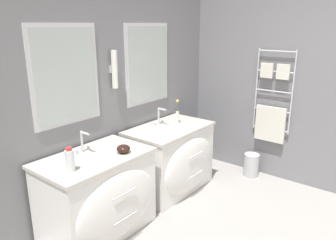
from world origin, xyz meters
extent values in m
cube|color=slate|center=(0.00, 2.26, 1.30)|extent=(5.30, 0.06, 2.60)
cube|color=silver|center=(-0.36, 2.22, 1.48)|extent=(0.71, 0.01, 0.91)
cube|color=#B2BCBA|center=(-0.36, 2.21, 1.48)|extent=(0.64, 0.01, 0.84)
cube|color=silver|center=(0.75, 2.22, 1.48)|extent=(0.71, 0.01, 0.91)
cube|color=#B2BCBA|center=(0.75, 2.21, 1.48)|extent=(0.64, 0.01, 0.84)
cylinder|color=white|center=(0.20, 2.18, 1.48)|extent=(0.06, 0.06, 0.39)
cube|color=silver|center=(0.20, 2.22, 1.48)|extent=(0.05, 0.02, 0.08)
cube|color=slate|center=(1.88, 1.00, 1.30)|extent=(0.06, 4.35, 2.60)
cylinder|color=silver|center=(1.82, 0.88, 1.13)|extent=(0.02, 0.02, 1.03)
cylinder|color=silver|center=(1.82, 1.33, 1.13)|extent=(0.02, 0.02, 1.03)
cylinder|color=silver|center=(1.82, 1.10, 1.62)|extent=(0.02, 0.45, 0.02)
cylinder|color=silver|center=(1.82, 1.10, 1.37)|extent=(0.02, 0.45, 0.02)
cylinder|color=silver|center=(1.82, 1.10, 1.13)|extent=(0.02, 0.45, 0.02)
cylinder|color=silver|center=(1.82, 1.10, 0.89)|extent=(0.02, 0.45, 0.02)
cylinder|color=silver|center=(1.82, 1.10, 0.65)|extent=(0.02, 0.45, 0.02)
cube|color=silver|center=(1.80, 1.10, 0.71)|extent=(0.04, 0.38, 0.45)
cube|color=silver|center=(1.80, 1.00, 1.38)|extent=(0.04, 0.15, 0.18)
cube|color=silver|center=(1.80, 1.20, 1.38)|extent=(0.04, 0.15, 0.18)
cube|color=white|center=(-0.36, 1.90, 0.38)|extent=(1.00, 0.60, 0.75)
ellipsoid|color=white|center=(-0.36, 1.60, 0.38)|extent=(0.92, 0.13, 0.63)
cube|color=beige|center=(-0.36, 1.90, 0.77)|extent=(1.03, 0.62, 0.03)
ellipsoid|color=white|center=(-0.36, 1.87, 0.74)|extent=(0.44, 0.38, 0.08)
cylinder|color=silver|center=(-0.36, 1.52, 0.53)|extent=(0.28, 0.01, 0.01)
cylinder|color=silver|center=(-0.36, 1.52, 0.29)|extent=(0.28, 0.01, 0.01)
cube|color=white|center=(0.75, 1.90, 0.38)|extent=(1.00, 0.60, 0.75)
ellipsoid|color=white|center=(0.75, 1.60, 0.38)|extent=(0.92, 0.13, 0.63)
cube|color=beige|center=(0.75, 1.90, 0.77)|extent=(1.03, 0.62, 0.03)
ellipsoid|color=white|center=(0.75, 1.87, 0.74)|extent=(0.44, 0.38, 0.08)
cylinder|color=silver|center=(0.75, 1.52, 0.53)|extent=(0.28, 0.01, 0.01)
cylinder|color=silver|center=(0.75, 1.52, 0.29)|extent=(0.28, 0.01, 0.01)
cylinder|color=silver|center=(-0.36, 2.06, 0.88)|extent=(0.02, 0.02, 0.20)
cylinder|color=silver|center=(-0.36, 2.00, 0.97)|extent=(0.02, 0.11, 0.02)
cylinder|color=silver|center=(-0.43, 2.06, 0.80)|extent=(0.03, 0.03, 0.04)
cylinder|color=silver|center=(-0.29, 2.06, 0.80)|extent=(0.03, 0.03, 0.04)
cylinder|color=silver|center=(0.75, 2.06, 0.88)|extent=(0.02, 0.02, 0.20)
cylinder|color=silver|center=(0.75, 2.00, 0.97)|extent=(0.02, 0.11, 0.02)
cylinder|color=silver|center=(0.68, 2.06, 0.80)|extent=(0.03, 0.03, 0.04)
cylinder|color=silver|center=(0.82, 2.06, 0.80)|extent=(0.03, 0.03, 0.04)
cylinder|color=silver|center=(-0.68, 1.79, 0.87)|extent=(0.07, 0.07, 0.18)
cylinder|color=red|center=(-0.68, 1.79, 0.98)|extent=(0.05, 0.05, 0.02)
ellipsoid|color=black|center=(-0.14, 1.75, 0.82)|extent=(0.13, 0.13, 0.08)
cylinder|color=silver|center=(0.93, 1.92, 0.85)|extent=(0.04, 0.04, 0.14)
cylinder|color=#477238|center=(0.93, 1.92, 0.99)|extent=(0.01, 0.01, 0.13)
sphere|color=#E5BF47|center=(0.93, 1.92, 1.05)|extent=(0.04, 0.04, 0.04)
cylinder|color=#B7B7BC|center=(1.68, 1.26, 0.15)|extent=(0.20, 0.20, 0.30)
torus|color=#B7B7BC|center=(1.68, 1.26, 0.29)|extent=(0.20, 0.20, 0.01)
camera|label=1|loc=(-2.10, -0.33, 1.93)|focal=35.00mm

